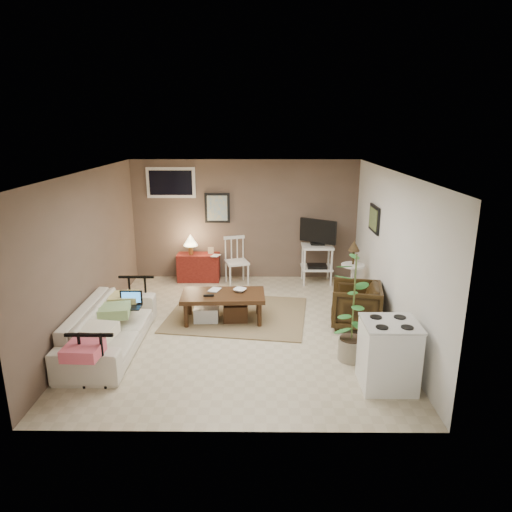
{
  "coord_description": "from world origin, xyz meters",
  "views": [
    {
      "loc": [
        0.3,
        -6.5,
        3.03
      ],
      "look_at": [
        0.24,
        0.35,
        1.07
      ],
      "focal_mm": 32.0,
      "sensor_mm": 36.0,
      "label": 1
    }
  ],
  "objects_px": {
    "side_table": "(353,263)",
    "stove": "(388,354)",
    "coffee_table": "(223,305)",
    "tv_stand": "(317,250)",
    "spindle_chair": "(237,262)",
    "sofa": "(109,320)",
    "armchair": "(356,303)",
    "red_console": "(198,265)",
    "potted_plant": "(354,304)"
  },
  "relations": [
    {
      "from": "spindle_chair",
      "to": "side_table",
      "type": "xyz_separation_m",
      "value": [
        2.11,
        -0.86,
        0.24
      ]
    },
    {
      "from": "coffee_table",
      "to": "sofa",
      "type": "xyz_separation_m",
      "value": [
        -1.51,
        -0.92,
        0.14
      ]
    },
    {
      "from": "spindle_chair",
      "to": "potted_plant",
      "type": "relative_size",
      "value": 0.62
    },
    {
      "from": "spindle_chair",
      "to": "stove",
      "type": "bearing_deg",
      "value": -61.78
    },
    {
      "from": "red_console",
      "to": "stove",
      "type": "bearing_deg",
      "value": -54.38
    },
    {
      "from": "spindle_chair",
      "to": "side_table",
      "type": "bearing_deg",
      "value": -22.06
    },
    {
      "from": "sofa",
      "to": "tv_stand",
      "type": "xyz_separation_m",
      "value": [
        3.23,
        2.82,
        0.26
      ]
    },
    {
      "from": "coffee_table",
      "to": "armchair",
      "type": "height_order",
      "value": "armchair"
    },
    {
      "from": "sofa",
      "to": "spindle_chair",
      "type": "xyz_separation_m",
      "value": [
        1.64,
        2.75,
        0.02
      ]
    },
    {
      "from": "sofa",
      "to": "potted_plant",
      "type": "relative_size",
      "value": 1.43
    },
    {
      "from": "side_table",
      "to": "coffee_table",
      "type": "bearing_deg",
      "value": -156.48
    },
    {
      "from": "red_console",
      "to": "side_table",
      "type": "bearing_deg",
      "value": -19.47
    },
    {
      "from": "coffee_table",
      "to": "red_console",
      "type": "relative_size",
      "value": 1.38
    },
    {
      "from": "spindle_chair",
      "to": "stove",
      "type": "distance_m",
      "value": 4.21
    },
    {
      "from": "sofa",
      "to": "tv_stand",
      "type": "bearing_deg",
      "value": -48.9
    },
    {
      "from": "sofa",
      "to": "red_console",
      "type": "xyz_separation_m",
      "value": [
        0.85,
        2.92,
        -0.08
      ]
    },
    {
      "from": "tv_stand",
      "to": "armchair",
      "type": "relative_size",
      "value": 1.7
    },
    {
      "from": "potted_plant",
      "to": "sofa",
      "type": "bearing_deg",
      "value": 174.6
    },
    {
      "from": "red_console",
      "to": "spindle_chair",
      "type": "distance_m",
      "value": 0.81
    },
    {
      "from": "stove",
      "to": "armchair",
      "type": "bearing_deg",
      "value": 91.13
    },
    {
      "from": "spindle_chair",
      "to": "side_table",
      "type": "distance_m",
      "value": 2.29
    },
    {
      "from": "side_table",
      "to": "stove",
      "type": "relative_size",
      "value": 1.31
    },
    {
      "from": "side_table",
      "to": "spindle_chair",
      "type": "bearing_deg",
      "value": 157.94
    },
    {
      "from": "coffee_table",
      "to": "armchair",
      "type": "xyz_separation_m",
      "value": [
        2.09,
        -0.15,
        0.1
      ]
    },
    {
      "from": "tv_stand",
      "to": "stove",
      "type": "xyz_separation_m",
      "value": [
        0.4,
        -3.77,
        -0.26
      ]
    },
    {
      "from": "red_console",
      "to": "side_table",
      "type": "height_order",
      "value": "side_table"
    },
    {
      "from": "spindle_chair",
      "to": "potted_plant",
      "type": "xyz_separation_m",
      "value": [
        1.68,
        -3.06,
        0.36
      ]
    },
    {
      "from": "red_console",
      "to": "armchair",
      "type": "bearing_deg",
      "value": -38.1
    },
    {
      "from": "tv_stand",
      "to": "potted_plant",
      "type": "bearing_deg",
      "value": -88.34
    },
    {
      "from": "tv_stand",
      "to": "stove",
      "type": "distance_m",
      "value": 3.8
    },
    {
      "from": "coffee_table",
      "to": "tv_stand",
      "type": "relative_size",
      "value": 1.04
    },
    {
      "from": "red_console",
      "to": "spindle_chair",
      "type": "xyz_separation_m",
      "value": [
        0.79,
        -0.17,
        0.1
      ]
    },
    {
      "from": "sofa",
      "to": "red_console",
      "type": "bearing_deg",
      "value": -16.3
    },
    {
      "from": "red_console",
      "to": "potted_plant",
      "type": "xyz_separation_m",
      "value": [
        2.47,
        -3.23,
        0.46
      ]
    },
    {
      "from": "sofa",
      "to": "side_table",
      "type": "relative_size",
      "value": 1.95
    },
    {
      "from": "spindle_chair",
      "to": "potted_plant",
      "type": "height_order",
      "value": "potted_plant"
    },
    {
      "from": "spindle_chair",
      "to": "armchair",
      "type": "xyz_separation_m",
      "value": [
        1.95,
        -1.98,
        -0.06
      ]
    },
    {
      "from": "coffee_table",
      "to": "potted_plant",
      "type": "distance_m",
      "value": 2.25
    },
    {
      "from": "tv_stand",
      "to": "spindle_chair",
      "type": "bearing_deg",
      "value": -177.56
    },
    {
      "from": "tv_stand",
      "to": "stove",
      "type": "bearing_deg",
      "value": -83.97
    },
    {
      "from": "tv_stand",
      "to": "side_table",
      "type": "relative_size",
      "value": 1.17
    },
    {
      "from": "red_console",
      "to": "tv_stand",
      "type": "distance_m",
      "value": 2.4
    },
    {
      "from": "spindle_chair",
      "to": "side_table",
      "type": "height_order",
      "value": "side_table"
    },
    {
      "from": "potted_plant",
      "to": "stove",
      "type": "bearing_deg",
      "value": -64.35
    },
    {
      "from": "coffee_table",
      "to": "side_table",
      "type": "distance_m",
      "value": 2.48
    },
    {
      "from": "sofa",
      "to": "red_console",
      "type": "relative_size",
      "value": 2.22
    },
    {
      "from": "side_table",
      "to": "sofa",
      "type": "bearing_deg",
      "value": -153.21
    },
    {
      "from": "sofa",
      "to": "armchair",
      "type": "xyz_separation_m",
      "value": [
        3.6,
        0.77,
        -0.04
      ]
    },
    {
      "from": "coffee_table",
      "to": "sofa",
      "type": "bearing_deg",
      "value": -148.69
    },
    {
      "from": "potted_plant",
      "to": "coffee_table",
      "type": "bearing_deg",
      "value": 145.76
    }
  ]
}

